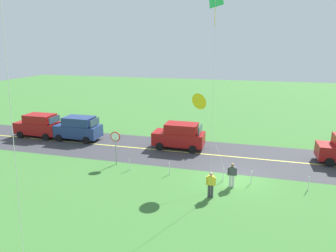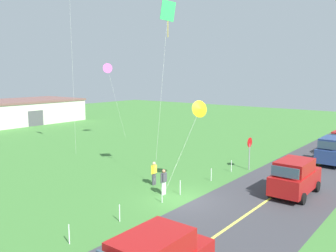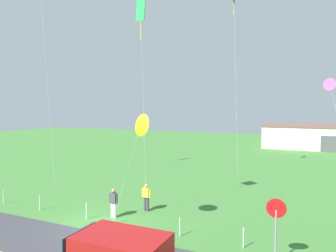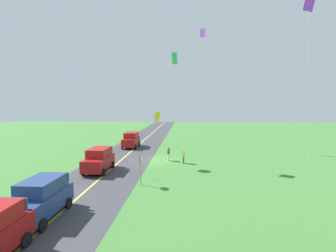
# 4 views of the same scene
# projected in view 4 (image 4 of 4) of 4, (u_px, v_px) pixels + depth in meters

# --- Properties ---
(ground_plane) EXTENTS (120.00, 120.00, 0.10)m
(ground_plane) POSITION_uv_depth(u_px,v_px,m) (155.00, 161.00, 28.58)
(ground_plane) COLOR #3D7533
(asphalt_road) EXTENTS (120.00, 7.00, 0.00)m
(asphalt_road) POSITION_uv_depth(u_px,v_px,m) (122.00, 160.00, 28.87)
(asphalt_road) COLOR #38383D
(asphalt_road) RESTS_ON ground
(road_centre_stripe) EXTENTS (120.00, 0.16, 0.00)m
(road_centre_stripe) POSITION_uv_depth(u_px,v_px,m) (122.00, 160.00, 28.87)
(road_centre_stripe) COLOR #E5E04C
(road_centre_stripe) RESTS_ON asphalt_road
(car_suv_foreground) EXTENTS (4.40, 2.12, 2.24)m
(car_suv_foreground) POSITION_uv_depth(u_px,v_px,m) (99.00, 160.00, 23.93)
(car_suv_foreground) COLOR maroon
(car_suv_foreground) RESTS_ON ground
(car_parked_west_near) EXTENTS (4.40, 2.12, 2.24)m
(car_parked_west_near) POSITION_uv_depth(u_px,v_px,m) (131.00, 140.00, 37.00)
(car_parked_west_near) COLOR maroon
(car_parked_west_near) RESTS_ON ground
(car_parked_east_near) EXTENTS (4.40, 2.12, 2.24)m
(car_parked_east_near) POSITION_uv_depth(u_px,v_px,m) (41.00, 198.00, 14.18)
(car_parked_east_near) COLOR navy
(car_parked_east_near) RESTS_ON ground
(stop_sign) EXTENTS (0.76, 0.08, 2.56)m
(stop_sign) POSITION_uv_depth(u_px,v_px,m) (141.00, 163.00, 19.77)
(stop_sign) COLOR gray
(stop_sign) RESTS_ON ground
(person_adult_near) EXTENTS (0.58, 0.22, 1.60)m
(person_adult_near) POSITION_uv_depth(u_px,v_px,m) (184.00, 156.00, 27.11)
(person_adult_near) COLOR #3F3F47
(person_adult_near) RESTS_ON ground
(person_adult_companion) EXTENTS (0.58, 0.22, 1.60)m
(person_adult_companion) POSITION_uv_depth(u_px,v_px,m) (169.00, 153.00, 28.34)
(person_adult_companion) COLOR silver
(person_adult_companion) RESTS_ON ground
(kite_red_low) EXTENTS (0.93, 1.30, 11.97)m
(kite_red_low) POSITION_uv_depth(u_px,v_px,m) (175.00, 61.00, 26.01)
(kite_red_low) COLOR silver
(kite_red_low) RESTS_ON ground
(kite_blue_mid) EXTENTS (2.94, 1.49, 5.80)m
(kite_blue_mid) POSITION_uv_depth(u_px,v_px,m) (157.00, 116.00, 25.69)
(kite_blue_mid) COLOR silver
(kite_blue_mid) RESTS_ON ground
(kite_yellow_high) EXTENTS (1.36, 0.75, 17.50)m
(kite_yellow_high) POSITION_uv_depth(u_px,v_px,m) (202.00, 36.00, 36.18)
(kite_yellow_high) COLOR silver
(kite_yellow_high) RESTS_ON ground
(kite_green_far) EXTENTS (0.49, 1.13, 16.29)m
(kite_green_far) POSITION_uv_depth(u_px,v_px,m) (309.00, 9.00, 22.62)
(kite_green_far) COLOR silver
(kite_green_far) RESTS_ON ground
(fence_post_0) EXTENTS (0.05, 0.05, 0.90)m
(fence_post_0) POSITION_uv_depth(u_px,v_px,m) (167.00, 145.00, 36.11)
(fence_post_0) COLOR silver
(fence_post_0) RESTS_ON ground
(fence_post_1) EXTENTS (0.05, 0.05, 0.90)m
(fence_post_1) POSITION_uv_depth(u_px,v_px,m) (165.00, 149.00, 33.05)
(fence_post_1) COLOR silver
(fence_post_1) RESTS_ON ground
(fence_post_2) EXTENTS (0.05, 0.05, 0.90)m
(fence_post_2) POSITION_uv_depth(u_px,v_px,m) (162.00, 155.00, 29.64)
(fence_post_2) COLOR silver
(fence_post_2) RESTS_ON ground
(fence_post_3) EXTENTS (0.05, 0.05, 0.90)m
(fence_post_3) POSITION_uv_depth(u_px,v_px,m) (161.00, 158.00, 27.85)
(fence_post_3) COLOR silver
(fence_post_3) RESTS_ON ground
(fence_post_4) EXTENTS (0.05, 0.05, 0.90)m
(fence_post_4) POSITION_uv_depth(u_px,v_px,m) (157.00, 166.00, 24.17)
(fence_post_4) COLOR silver
(fence_post_4) RESTS_ON ground
(fence_post_5) EXTENTS (0.05, 0.05, 0.90)m
(fence_post_5) POSITION_uv_depth(u_px,v_px,m) (153.00, 175.00, 21.23)
(fence_post_5) COLOR silver
(fence_post_5) RESTS_ON ground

